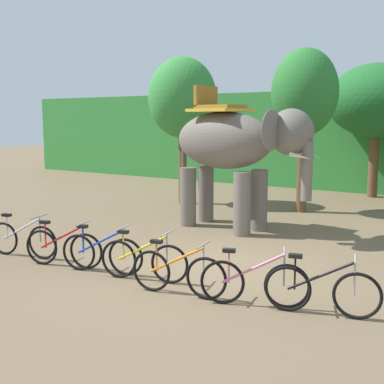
# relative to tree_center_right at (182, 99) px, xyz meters

# --- Properties ---
(ground_plane) EXTENTS (80.00, 80.00, 0.00)m
(ground_plane) POSITION_rel_tree_center_right_xyz_m (4.50, -6.05, -3.60)
(ground_plane) COLOR brown
(foliage_hedge) EXTENTS (36.00, 6.00, 4.07)m
(foliage_hedge) POSITION_rel_tree_center_right_xyz_m (4.50, 8.64, -1.56)
(foliage_hedge) COLOR #338438
(foliage_hedge) RESTS_ON ground
(tree_center_right) EXTENTS (2.32, 2.32, 4.99)m
(tree_center_right) POSITION_rel_tree_center_right_xyz_m (0.00, 0.00, 0.00)
(tree_center_right) COLOR brown
(tree_center_right) RESTS_ON ground
(tree_right) EXTENTS (2.04, 2.04, 5.05)m
(tree_right) POSITION_rel_tree_center_right_xyz_m (4.07, 0.64, 0.07)
(tree_right) COLOR brown
(tree_right) RESTS_ON ground
(tree_far_right) EXTENTS (3.53, 3.53, 4.94)m
(tree_far_right) POSITION_rel_tree_center_right_xyz_m (5.28, 4.97, -0.03)
(tree_far_right) COLOR brown
(tree_far_right) RESTS_ON ground
(elephant) EXTENTS (4.23, 2.22, 3.78)m
(elephant) POSITION_rel_tree_center_right_xyz_m (3.43, -2.78, -1.39)
(elephant) COLOR #665E56
(elephant) RESTS_ON ground
(bike_white) EXTENTS (1.69, 0.54, 0.92)m
(bike_white) POSITION_rel_tree_center_right_xyz_m (0.89, -7.50, -3.21)
(bike_white) COLOR black
(bike_white) RESTS_ON ground
(bike_red) EXTENTS (1.66, 0.62, 0.92)m
(bike_red) POSITION_rel_tree_center_right_xyz_m (2.16, -7.54, -3.21)
(bike_red) COLOR black
(bike_red) RESTS_ON ground
(bike_blue) EXTENTS (1.67, 0.59, 0.92)m
(bike_blue) POSITION_rel_tree_center_right_xyz_m (3.06, -7.43, -3.21)
(bike_blue) COLOR black
(bike_blue) RESTS_ON ground
(bike_yellow) EXTENTS (1.67, 0.59, 0.92)m
(bike_yellow) POSITION_rel_tree_center_right_xyz_m (4.02, -7.37, -3.21)
(bike_yellow) COLOR black
(bike_yellow) RESTS_ON ground
(bike_orange) EXTENTS (1.70, 0.52, 0.92)m
(bike_orange) POSITION_rel_tree_center_right_xyz_m (4.97, -7.66, -3.21)
(bike_orange) COLOR black
(bike_orange) RESTS_ON ground
(bike_pink) EXTENTS (1.61, 0.74, 0.92)m
(bike_pink) POSITION_rel_tree_center_right_xyz_m (6.24, -7.43, -3.21)
(bike_pink) COLOR black
(bike_pink) RESTS_ON ground
(bike_black) EXTENTS (1.67, 0.60, 0.92)m
(bike_black) POSITION_rel_tree_center_right_xyz_m (7.24, -7.22, -3.21)
(bike_black) COLOR black
(bike_black) RESTS_ON ground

